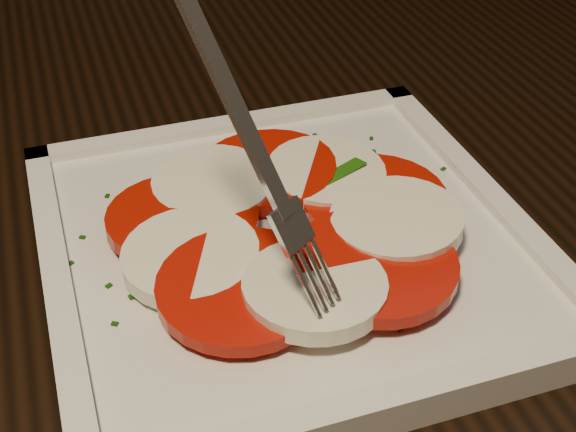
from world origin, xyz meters
name	(u,v)px	position (x,y,z in m)	size (l,w,h in m)	color
table	(340,273)	(-0.06, 0.09, 0.65)	(1.27, 0.91, 0.75)	black
chair	(151,45)	(-0.02, 0.80, 0.53)	(0.52, 0.52, 0.93)	black
plate	(288,247)	(-0.13, 0.02, 0.76)	(0.28, 0.28, 0.01)	white
caprese_salad	(288,223)	(-0.13, 0.02, 0.77)	(0.25, 0.21, 0.02)	#B80C04
fork	(229,128)	(-0.18, -0.01, 0.86)	(0.04, 0.10, 0.16)	white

